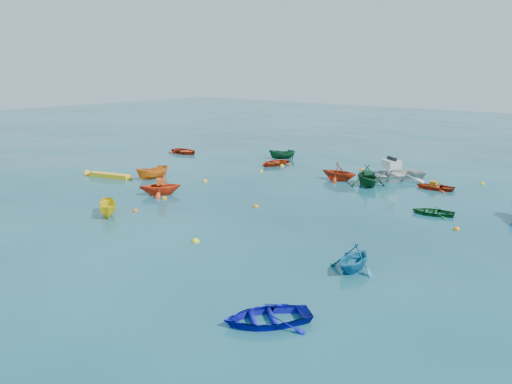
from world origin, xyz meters
The scene contains 28 objects.
ground centered at (0.00, 0.00, 0.00)m, with size 160.00×160.00×0.00m, color #093443.
dinghy_blue_se centered at (10.40, -7.43, 0.00)m, with size 2.12×2.97×0.62m, color #0D0EA6.
dinghy_orange_w centered at (-5.52, 1.72, 0.00)m, with size 2.33×2.70×1.42m, color #F24116.
sampan_yellow_mid centered at (-4.25, -3.29, 0.00)m, with size 0.94×2.49×0.96m, color yellow.
dinghy_green_e centered at (10.29, 8.54, 0.00)m, with size 1.69×2.36×0.49m, color #135121.
dinghy_cyan_se centered at (10.53, -1.61, 0.00)m, with size 2.02×2.34×1.23m, color teal.
dinghy_red_nw centered at (-16.05, 13.89, 0.00)m, with size 2.31×3.23×0.67m, color #A9270E.
sampan_orange_n centered at (-9.71, 4.56, 0.00)m, with size 1.03×2.73×1.06m, color orange.
dinghy_green_n centered at (4.06, 12.71, 0.00)m, with size 2.56×2.97×1.56m, color #104722.
dinghy_red_ne centered at (8.23, 14.69, 0.00)m, with size 1.85×2.59×0.54m, color #A92B0E.
dinghy_red_far centered at (-5.65, 14.63, 0.00)m, with size 2.13×2.98×0.62m, color red.
dinghy_orange_far centered at (1.63, 12.94, 0.00)m, with size 2.37×2.75×1.45m, color red.
sampan_green_far centered at (-6.96, 17.57, 0.00)m, with size 0.91×2.42×0.94m, color #114922.
kayak_yellow centered at (-12.60, 2.75, 0.00)m, with size 0.63×4.20×0.43m, color yellow, non-canonical shape.
motorboat_white centered at (4.62, 15.49, 0.00)m, with size 3.64×5.09×1.66m, color silver.
tarp_orange_a centered at (-5.49, 1.76, 0.89)m, with size 0.75×0.57×0.36m, color #D74B16.
tarp_green_b centered at (3.98, 12.78, 0.93)m, with size 0.60×0.46×0.29m, color #0F3F22.
tarp_orange_b centered at (8.13, 14.69, 0.41)m, with size 0.57×0.43×0.28m, color #C37314.
buoy_or_a centered at (-3.70, -1.82, 0.00)m, with size 0.32×0.32×0.32m, color orange.
buoy_ye_a centered at (2.89, -3.36, 0.00)m, with size 0.39×0.39×0.39m, color yellow.
buoy_or_b centered at (1.34, 3.29, 0.00)m, with size 0.36×0.36×0.36m, color orange.
buoy_ye_b centered at (-5.87, 6.29, 0.00)m, with size 0.36×0.36×0.36m, color yellow.
buoy_or_c centered at (-4.53, 1.14, 0.00)m, with size 0.37×0.37×0.37m, color orange.
buoy_ye_c centered at (-4.85, 11.76, 0.00)m, with size 0.30×0.30×0.30m, color yellow.
buoy_or_d centered at (12.26, 6.52, 0.00)m, with size 0.33×0.33×0.33m, color orange.
buoy_ye_d centered at (-4.86, 14.64, 0.00)m, with size 0.38×0.38×0.38m, color yellow.
buoy_or_e centered at (1.22, 17.42, 0.00)m, with size 0.34×0.34×0.34m, color orange.
buoy_ye_e centered at (10.40, 18.33, 0.00)m, with size 0.32×0.32×0.32m, color yellow.
Camera 1 is at (19.53, -19.48, 8.35)m, focal length 35.00 mm.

